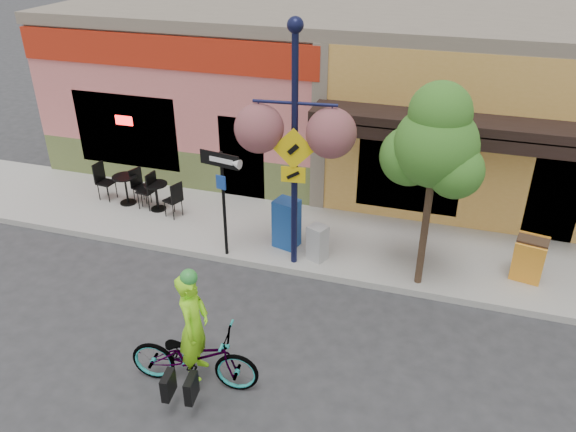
{
  "coord_description": "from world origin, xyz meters",
  "views": [
    {
      "loc": [
        2.08,
        -8.9,
        6.76
      ],
      "look_at": [
        -0.86,
        0.5,
        1.4
      ],
      "focal_mm": 35.0,
      "sensor_mm": 36.0,
      "label": 1
    }
  ],
  "objects_px": {
    "building": "(387,86)",
    "cyclist_rider": "(195,339)",
    "newspaper_box_blue": "(287,223)",
    "street_tree": "(430,189)",
    "one_way_sign": "(224,205)",
    "lamp_post": "(295,152)",
    "bicycle": "(194,357)",
    "newspaper_box_grey": "(318,243)"
  },
  "relations": [
    {
      "from": "one_way_sign",
      "to": "newspaper_box_grey",
      "type": "height_order",
      "value": "one_way_sign"
    },
    {
      "from": "cyclist_rider",
      "to": "newspaper_box_grey",
      "type": "xyz_separation_m",
      "value": [
        0.94,
        3.95,
        -0.38
      ]
    },
    {
      "from": "one_way_sign",
      "to": "newspaper_box_blue",
      "type": "bearing_deg",
      "value": 42.65
    },
    {
      "from": "bicycle",
      "to": "newspaper_box_blue",
      "type": "relative_size",
      "value": 1.88
    },
    {
      "from": "building",
      "to": "one_way_sign",
      "type": "bearing_deg",
      "value": -108.63
    },
    {
      "from": "cyclist_rider",
      "to": "one_way_sign",
      "type": "bearing_deg",
      "value": 8.81
    },
    {
      "from": "building",
      "to": "newspaper_box_blue",
      "type": "height_order",
      "value": "building"
    },
    {
      "from": "lamp_post",
      "to": "one_way_sign",
      "type": "bearing_deg",
      "value": 179.33
    },
    {
      "from": "newspaper_box_blue",
      "to": "newspaper_box_grey",
      "type": "bearing_deg",
      "value": -8.38
    },
    {
      "from": "newspaper_box_blue",
      "to": "street_tree",
      "type": "relative_size",
      "value": 0.27
    },
    {
      "from": "building",
      "to": "lamp_post",
      "type": "distance_m",
      "value": 6.77
    },
    {
      "from": "lamp_post",
      "to": "street_tree",
      "type": "distance_m",
      "value": 2.66
    },
    {
      "from": "bicycle",
      "to": "street_tree",
      "type": "relative_size",
      "value": 0.51
    },
    {
      "from": "building",
      "to": "street_tree",
      "type": "distance_m",
      "value": 6.91
    },
    {
      "from": "cyclist_rider",
      "to": "street_tree",
      "type": "xyz_separation_m",
      "value": [
        3.1,
        3.74,
        1.3
      ]
    },
    {
      "from": "building",
      "to": "bicycle",
      "type": "relative_size",
      "value": 8.66
    },
    {
      "from": "building",
      "to": "lamp_post",
      "type": "xyz_separation_m",
      "value": [
        -0.82,
        -6.7,
        0.42
      ]
    },
    {
      "from": "cyclist_rider",
      "to": "newspaper_box_grey",
      "type": "bearing_deg",
      "value": -20.31
    },
    {
      "from": "cyclist_rider",
      "to": "newspaper_box_blue",
      "type": "bearing_deg",
      "value": -8.82
    },
    {
      "from": "building",
      "to": "newspaper_box_blue",
      "type": "relative_size",
      "value": 16.26
    },
    {
      "from": "one_way_sign",
      "to": "newspaper_box_blue",
      "type": "height_order",
      "value": "one_way_sign"
    },
    {
      "from": "newspaper_box_blue",
      "to": "bicycle",
      "type": "bearing_deg",
      "value": -77.87
    },
    {
      "from": "bicycle",
      "to": "cyclist_rider",
      "type": "relative_size",
      "value": 1.14
    },
    {
      "from": "lamp_post",
      "to": "street_tree",
      "type": "relative_size",
      "value": 1.21
    },
    {
      "from": "newspaper_box_grey",
      "to": "street_tree",
      "type": "xyz_separation_m",
      "value": [
        2.17,
        -0.22,
        1.68
      ]
    },
    {
      "from": "bicycle",
      "to": "lamp_post",
      "type": "bearing_deg",
      "value": -15.22
    },
    {
      "from": "cyclist_rider",
      "to": "lamp_post",
      "type": "distance_m",
      "value": 4.13
    },
    {
      "from": "newspaper_box_blue",
      "to": "street_tree",
      "type": "xyz_separation_m",
      "value": [
        2.97,
        -0.55,
        1.52
      ]
    },
    {
      "from": "cyclist_rider",
      "to": "newspaper_box_grey",
      "type": "height_order",
      "value": "cyclist_rider"
    },
    {
      "from": "lamp_post",
      "to": "newspaper_box_blue",
      "type": "distance_m",
      "value": 2.07
    },
    {
      "from": "lamp_post",
      "to": "one_way_sign",
      "type": "height_order",
      "value": "lamp_post"
    },
    {
      "from": "one_way_sign",
      "to": "cyclist_rider",
      "type": "bearing_deg",
      "value": -64.1
    },
    {
      "from": "bicycle",
      "to": "newspaper_box_blue",
      "type": "distance_m",
      "value": 4.3
    },
    {
      "from": "newspaper_box_grey",
      "to": "bicycle",
      "type": "bearing_deg",
      "value": -80.8
    },
    {
      "from": "cyclist_rider",
      "to": "street_tree",
      "type": "relative_size",
      "value": 0.45
    },
    {
      "from": "newspaper_box_blue",
      "to": "newspaper_box_grey",
      "type": "distance_m",
      "value": 0.88
    },
    {
      "from": "bicycle",
      "to": "one_way_sign",
      "type": "distance_m",
      "value": 3.77
    },
    {
      "from": "bicycle",
      "to": "newspaper_box_grey",
      "type": "relative_size",
      "value": 2.65
    },
    {
      "from": "building",
      "to": "cyclist_rider",
      "type": "height_order",
      "value": "building"
    },
    {
      "from": "cyclist_rider",
      "to": "lamp_post",
      "type": "xyz_separation_m",
      "value": [
        0.49,
        3.71,
        1.74
      ]
    },
    {
      "from": "lamp_post",
      "to": "newspaper_box_grey",
      "type": "xyz_separation_m",
      "value": [
        0.45,
        0.24,
        -2.12
      ]
    },
    {
      "from": "one_way_sign",
      "to": "street_tree",
      "type": "height_order",
      "value": "street_tree"
    }
  ]
}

